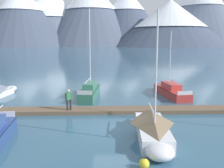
% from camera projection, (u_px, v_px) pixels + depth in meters
% --- Properties ---
extents(ground_plane, '(700.00, 700.00, 0.00)m').
position_uv_depth(ground_plane, '(112.00, 129.00, 17.15)').
color(ground_plane, '#335B75').
extents(mountain_west_summit, '(82.96, 82.96, 49.53)m').
position_uv_depth(mountain_west_summit, '(21.00, 14.00, 207.25)').
color(mountain_west_summit, '#424C60').
rests_on(mountain_west_summit, ground).
extents(mountain_central_massif, '(89.40, 89.40, 54.86)m').
position_uv_depth(mountain_central_massif, '(50.00, 13.00, 231.18)').
color(mountain_central_massif, slate).
rests_on(mountain_central_massif, ground).
extents(mountain_shoulder_ridge, '(94.14, 94.14, 57.39)m').
position_uv_depth(mountain_shoulder_ridge, '(92.00, 11.00, 226.28)').
color(mountain_shoulder_ridge, '#4C566B').
rests_on(mountain_shoulder_ridge, ground).
extents(mountain_east_summit, '(82.05, 82.05, 50.13)m').
position_uv_depth(mountain_east_summit, '(127.00, 16.00, 230.51)').
color(mountain_east_summit, '#424C60').
rests_on(mountain_east_summit, ground).
extents(mountain_rear_spur, '(93.12, 93.12, 36.63)m').
position_uv_depth(mountain_rear_spur, '(171.00, 21.00, 203.31)').
color(mountain_rear_spur, '#424C60').
rests_on(mountain_rear_spur, ground).
extents(mountain_north_horn, '(76.12, 76.12, 66.20)m').
position_uv_depth(mountain_north_horn, '(202.00, 6.00, 226.56)').
color(mountain_north_horn, slate).
rests_on(mountain_north_horn, ground).
extents(dock, '(27.38, 2.65, 0.30)m').
position_uv_depth(dock, '(112.00, 110.00, 21.07)').
color(dock, brown).
rests_on(dock, ground).
extents(sailboat_mid_dock_port, '(1.90, 7.43, 8.96)m').
position_uv_depth(sailboat_mid_dock_port, '(91.00, 90.00, 26.71)').
color(sailboat_mid_dock_port, '#336B56').
rests_on(sailboat_mid_dock_port, ground).
extents(sailboat_mid_dock_starboard, '(2.09, 6.29, 7.52)m').
position_uv_depth(sailboat_mid_dock_starboard, '(153.00, 127.00, 15.28)').
color(sailboat_mid_dock_starboard, silver).
rests_on(sailboat_mid_dock_starboard, ground).
extents(sailboat_far_berth, '(2.87, 7.43, 6.77)m').
position_uv_depth(sailboat_far_berth, '(170.00, 90.00, 27.31)').
color(sailboat_far_berth, '#B2332D').
rests_on(sailboat_far_berth, ground).
extents(person_on_dock, '(0.55, 0.35, 1.69)m').
position_uv_depth(person_on_dock, '(69.00, 98.00, 20.45)').
color(person_on_dock, '#232328').
rests_on(person_on_dock, dock).
extents(mooring_buoy_channel_marker, '(0.49, 0.49, 0.57)m').
position_uv_depth(mooring_buoy_channel_marker, '(145.00, 164.00, 11.84)').
color(mooring_buoy_channel_marker, yellow).
rests_on(mooring_buoy_channel_marker, ground).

